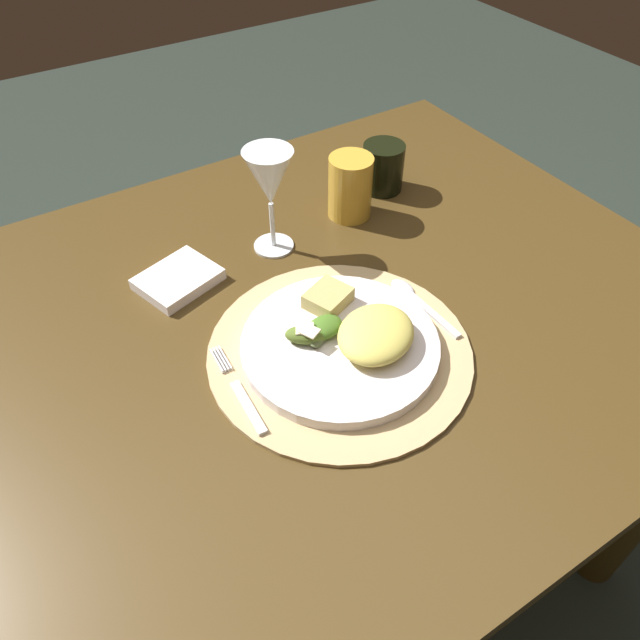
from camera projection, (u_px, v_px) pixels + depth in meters
name	position (u px, v px, depth m)	size (l,w,h in m)	color
ground_plane	(281.00, 560.00, 1.35)	(6.00, 6.00, 0.00)	#252D26
dining_table	(264.00, 399.00, 0.94)	(1.33, 0.91, 0.73)	#443215
placemat	(340.00, 351.00, 0.81)	(0.36, 0.36, 0.01)	tan
dinner_plate	(340.00, 345.00, 0.81)	(0.27, 0.27, 0.02)	silver
pasta_serving	(376.00, 334.00, 0.78)	(0.11, 0.10, 0.04)	#DAC959
salad_greens	(316.00, 331.00, 0.80)	(0.09, 0.06, 0.03)	#515E38
bread_piece	(328.00, 298.00, 0.84)	(0.06, 0.05, 0.02)	tan
fork	(240.00, 393.00, 0.76)	(0.02, 0.16, 0.00)	silver
spoon	(413.00, 297.00, 0.88)	(0.03, 0.14, 0.01)	silver
napkin	(178.00, 279.00, 0.91)	(0.11, 0.09, 0.02)	white
wine_glass	(269.00, 181.00, 0.90)	(0.08, 0.08, 0.17)	silver
amber_tumbler	(350.00, 187.00, 1.01)	(0.07, 0.07, 0.11)	gold
dark_tumbler	(383.00, 167.00, 1.07)	(0.07, 0.07, 0.09)	black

